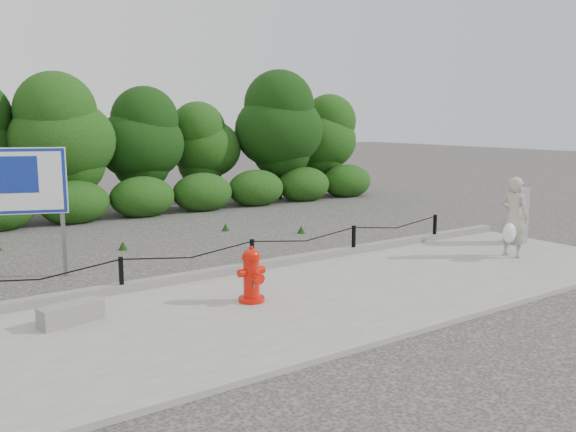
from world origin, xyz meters
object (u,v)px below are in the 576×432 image
at_px(fire_hydrant, 252,275).
at_px(utility_cabinet, 518,216).
at_px(advertising_sign, 23,187).
at_px(concrete_block, 71,313).
at_px(pedestrian, 514,218).

height_order(fire_hydrant, utility_cabinet, utility_cabinet).
xyz_separation_m(fire_hydrant, advertising_sign, (-2.45, 3.76, 1.18)).
bearing_deg(advertising_sign, concrete_block, -70.52).
xyz_separation_m(fire_hydrant, pedestrian, (6.01, -0.45, 0.39)).
distance_m(utility_cabinet, advertising_sign, 10.38).
xyz_separation_m(pedestrian, utility_cabinet, (1.28, 0.76, -0.18)).
bearing_deg(fire_hydrant, pedestrian, -5.18).
distance_m(concrete_block, utility_cabinet, 9.89).
bearing_deg(pedestrian, advertising_sign, 57.89).
relative_size(pedestrian, advertising_sign, 0.69).
distance_m(pedestrian, utility_cabinet, 1.50).
xyz_separation_m(pedestrian, advertising_sign, (-8.46, 4.21, 0.80)).
xyz_separation_m(utility_cabinet, advertising_sign, (-9.74, 3.45, 0.97)).
height_order(pedestrian, utility_cabinet, pedestrian).
relative_size(pedestrian, utility_cabinet, 1.19).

